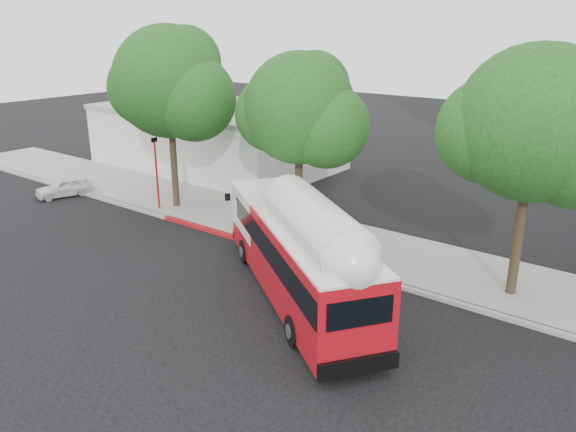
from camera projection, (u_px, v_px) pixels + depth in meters
name	position (u px, v px, depth m)	size (l,w,h in m)	color
ground	(228.00, 286.00, 21.85)	(120.00, 120.00, 0.00)	black
sidewalk	(321.00, 237.00, 26.72)	(60.00, 5.00, 0.15)	gray
curb_strip	(289.00, 253.00, 24.76)	(60.00, 0.30, 0.15)	gray
red_curb_segment	(238.00, 238.00, 26.48)	(10.00, 0.32, 0.16)	#A11116
street_tree_left	(176.00, 87.00, 28.77)	(6.67, 5.80, 9.74)	#2D2116
street_tree_mid	(307.00, 114.00, 24.83)	(5.75, 5.00, 8.62)	#2D2116
street_tree_right	(548.00, 131.00, 18.83)	(6.21, 5.40, 9.18)	#2D2116
low_commercial_bldg	(217.00, 136.00, 39.70)	(16.20, 10.20, 4.25)	silver
transit_bus	(297.00, 256.00, 20.40)	(10.99, 8.70, 3.56)	#B40C17
parked_car	(64.00, 187.00, 33.07)	(3.18, 1.28, 1.08)	silver
signal_pole	(157.00, 174.00, 29.97)	(0.11, 0.38, 4.04)	#B41913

